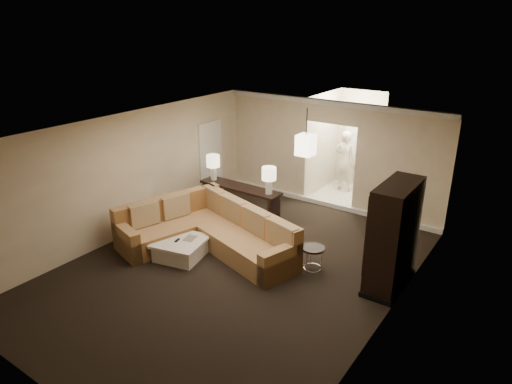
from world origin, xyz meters
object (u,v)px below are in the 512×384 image
Objects in this scene: sectional_sofa at (209,232)px; coffee_table at (181,248)px; console_table at (240,199)px; drink_table at (313,255)px; person at (345,158)px; armoire at (393,238)px.

coffee_table is (-0.23, -0.65, -0.19)m from sectional_sofa.
console_table reaches higher than coffee_table.
person is at bearing 107.44° from drink_table.
coffee_table is 0.53× the size of console_table.
sectional_sofa is at bearing -167.71° from armoire.
sectional_sofa is 2.35m from drink_table.
sectional_sofa is 1.76× the size of console_table.
sectional_sofa is 0.71m from coffee_table.
person is at bearing 78.72° from coffee_table.
drink_table is at bearing 25.93° from sectional_sofa.
coffee_table is at bearing -158.18° from drink_table.
sectional_sofa is at bearing 70.43° from coffee_table.
person reaches higher than coffee_table.
person reaches higher than sectional_sofa.
coffee_table is at bearing -159.71° from armoire.
armoire is 3.69× the size of drink_table.
coffee_table is 0.60× the size of person.
person is (1.27, 3.30, 0.47)m from console_table.
drink_table is (2.32, 0.38, -0.00)m from sectional_sofa.
armoire is 1.04× the size of person.
sectional_sofa is 3.82m from armoire.
person is (0.89, 4.95, 0.58)m from sectional_sofa.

